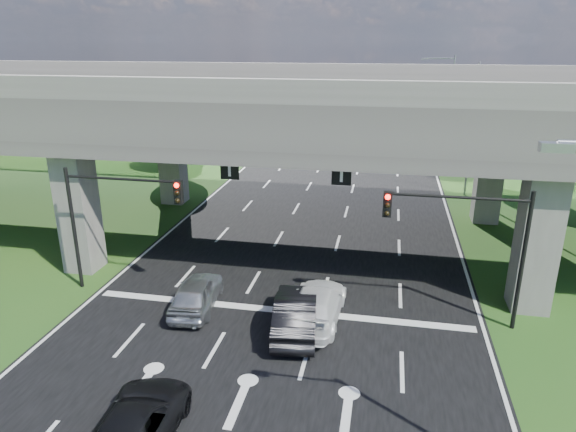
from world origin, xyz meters
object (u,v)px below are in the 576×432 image
(streetlight_beyond, at_px, (447,97))
(car_dark, at_px, (296,313))
(car_silver, at_px, (196,293))
(streetlight_far, at_px, (467,120))
(car_trailing, at_px, (136,425))
(signal_left, at_px, (113,209))
(car_white, at_px, (317,304))
(signal_right, at_px, (470,232))

(streetlight_beyond, distance_m, car_dark, 39.35)
(car_silver, bearing_deg, streetlight_beyond, -115.96)
(car_silver, bearing_deg, car_dark, 162.74)
(streetlight_far, height_order, car_trailing, streetlight_far)
(car_dark, bearing_deg, streetlight_far, -119.56)
(signal_left, xyz_separation_m, streetlight_beyond, (17.92, 36.06, 1.66))
(car_silver, distance_m, car_dark, 4.79)
(car_dark, bearing_deg, car_trailing, 56.68)
(car_silver, distance_m, car_trailing, 8.24)
(streetlight_beyond, height_order, car_white, streetlight_beyond)
(signal_right, bearing_deg, signal_left, 180.00)
(streetlight_far, distance_m, car_dark, 24.28)
(signal_right, bearing_deg, streetlight_far, 83.53)
(car_white, bearing_deg, car_dark, 55.08)
(streetlight_far, distance_m, car_trailing, 32.15)
(car_silver, relative_size, car_trailing, 0.89)
(car_white, bearing_deg, signal_right, -168.80)
(car_white, height_order, car_trailing, car_white)
(streetlight_beyond, distance_m, car_white, 38.26)
(car_dark, relative_size, car_white, 0.94)
(signal_left, height_order, car_silver, signal_left)
(signal_left, bearing_deg, car_trailing, -59.45)
(signal_right, xyz_separation_m, car_white, (-6.02, -0.94, -3.41))
(car_silver, relative_size, car_white, 0.84)
(car_white, bearing_deg, streetlight_far, -109.26)
(streetlight_beyond, relative_size, car_trailing, 2.06)
(signal_right, bearing_deg, car_silver, -175.29)
(car_dark, bearing_deg, car_silver, -18.85)
(streetlight_beyond, height_order, car_dark, streetlight_beyond)
(signal_right, xyz_separation_m, car_silver, (-11.46, -0.94, -3.42))
(signal_right, height_order, streetlight_far, streetlight_far)
(signal_left, relative_size, streetlight_far, 0.60)
(signal_left, distance_m, car_silver, 5.49)
(streetlight_far, xyz_separation_m, car_white, (-8.30, -21.00, -5.07))
(signal_right, bearing_deg, car_dark, -164.22)
(signal_right, height_order, car_white, signal_right)
(streetlight_far, relative_size, streetlight_beyond, 1.00)
(signal_right, relative_size, signal_left, 1.00)
(streetlight_far, bearing_deg, car_silver, -123.17)
(signal_left, height_order, car_dark, signal_left)
(car_dark, bearing_deg, signal_left, -19.34)
(streetlight_far, height_order, car_white, streetlight_far)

